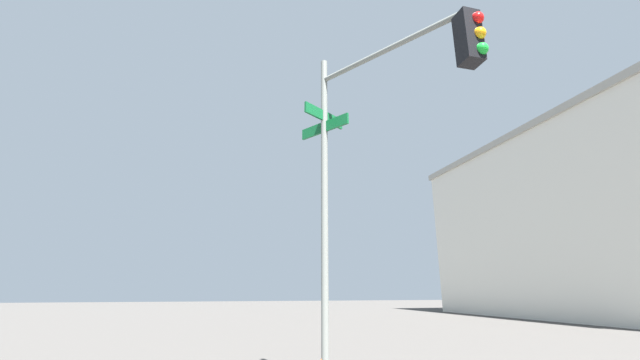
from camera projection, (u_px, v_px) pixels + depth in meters
traffic_signal_near at (383, 122)px, 5.96m from camera, size 2.96×2.07×5.71m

